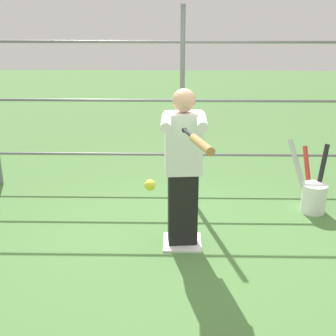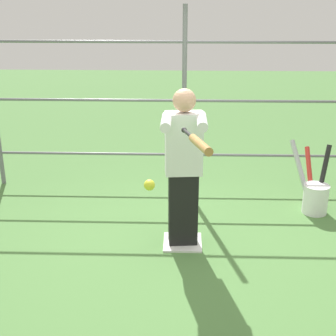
{
  "view_description": "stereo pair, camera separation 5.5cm",
  "coord_description": "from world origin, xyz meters",
  "views": [
    {
      "loc": [
        0.06,
        4.37,
        2.47
      ],
      "look_at": [
        0.15,
        0.27,
        0.95
      ],
      "focal_mm": 50.0,
      "sensor_mm": 36.0,
      "label": 1
    },
    {
      "loc": [
        0.01,
        4.37,
        2.47
      ],
      "look_at": [
        0.15,
        0.27,
        0.95
      ],
      "focal_mm": 50.0,
      "sensor_mm": 36.0,
      "label": 2
    }
  ],
  "objects": [
    {
      "name": "softball_in_flight",
      "position": [
        0.29,
        0.68,
        0.95
      ],
      "size": [
        0.1,
        0.1,
        0.1
      ],
      "color": "yellow"
    },
    {
      "name": "batter",
      "position": [
        0.0,
        0.02,
        0.89
      ],
      "size": [
        0.42,
        0.58,
        1.65
      ],
      "color": "black",
      "rests_on": "ground"
    },
    {
      "name": "fence_backstop",
      "position": [
        0.0,
        -1.6,
        1.19
      ],
      "size": [
        5.07,
        0.06,
        2.37
      ],
      "color": "slate",
      "rests_on": "ground"
    },
    {
      "name": "ground_plane",
      "position": [
        0.0,
        0.0,
        0.0
      ],
      "size": [
        24.0,
        24.0,
        0.0
      ],
      "primitive_type": "plane",
      "color": "#4C7A3D"
    },
    {
      "name": "bat_bucket",
      "position": [
        -1.58,
        -0.85,
        0.23
      ],
      "size": [
        0.49,
        0.69,
        0.8
      ],
      "color": "white",
      "rests_on": "ground"
    },
    {
      "name": "home_plate",
      "position": [
        0.0,
        0.0,
        0.01
      ],
      "size": [
        0.4,
        0.4,
        0.02
      ],
      "color": "white",
      "rests_on": "ground"
    },
    {
      "name": "baseball_bat_swinging",
      "position": [
        -0.11,
        0.95,
        1.41
      ],
      "size": [
        0.23,
        0.86,
        0.13
      ],
      "color": "black"
    }
  ]
}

